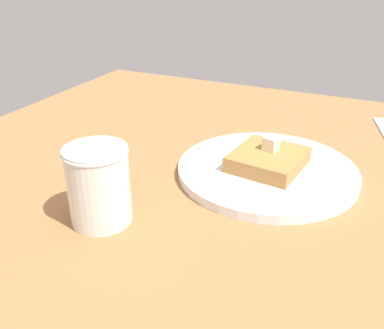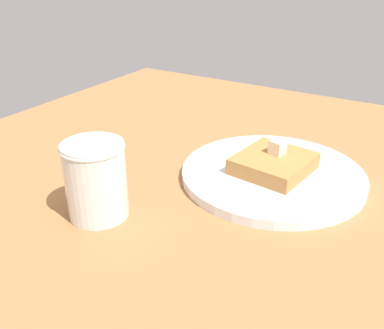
# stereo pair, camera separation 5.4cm
# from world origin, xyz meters

# --- Properties ---
(table_surface) EXTENTS (0.91, 0.91, 0.02)m
(table_surface) POSITION_xyz_m (0.00, 0.00, 0.01)
(table_surface) COLOR #99633A
(table_surface) RESTS_ON ground
(plate) EXTENTS (0.25, 0.25, 0.01)m
(plate) POSITION_xyz_m (0.08, 0.04, 0.03)
(plate) COLOR white
(plate) RESTS_ON table_surface
(toast_slice_center) EXTENTS (0.10, 0.11, 0.02)m
(toast_slice_center) POSITION_xyz_m (0.08, 0.04, 0.05)
(toast_slice_center) COLOR #A97138
(toast_slice_center) RESTS_ON plate
(butter_pat_primary) EXTENTS (0.02, 0.02, 0.02)m
(butter_pat_primary) POSITION_xyz_m (0.08, 0.04, 0.07)
(butter_pat_primary) COLOR #F8ECC9
(butter_pat_primary) RESTS_ON toast_slice_center
(fork) EXTENTS (0.14, 0.10, 0.00)m
(fork) POSITION_xyz_m (0.04, 0.10, 0.04)
(fork) COLOR silver
(fork) RESTS_ON plate
(syrup_jar) EXTENTS (0.07, 0.07, 0.09)m
(syrup_jar) POSITION_xyz_m (-0.07, -0.16, 0.07)
(syrup_jar) COLOR #45230A
(syrup_jar) RESTS_ON table_surface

